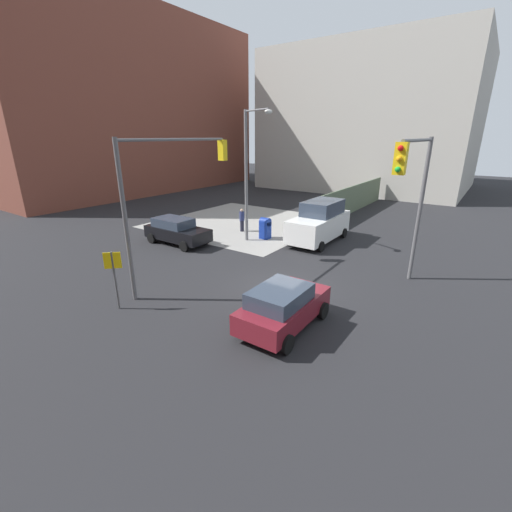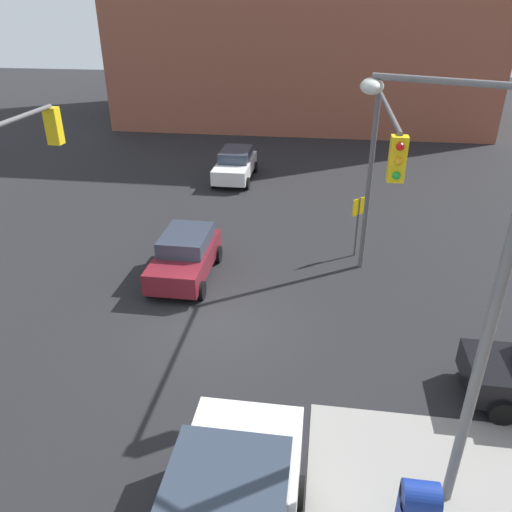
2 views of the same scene
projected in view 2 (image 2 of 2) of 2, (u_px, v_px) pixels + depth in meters
name	position (u px, v px, depth m)	size (l,w,h in m)	color
ground_plane	(218.00, 325.00, 15.37)	(120.00, 120.00, 0.00)	black
traffic_signal_nw_corner	(379.00, 164.00, 14.47)	(6.34, 0.36, 6.50)	#59595B
traffic_signal_se_corner	(1.00, 207.00, 11.65)	(5.32, 0.36, 6.50)	#59595B
street_lamp_corner	(473.00, 292.00, 8.08)	(1.31, 2.49, 8.00)	slate
warning_sign_two_way	(358.00, 217.00, 18.83)	(0.48, 0.48, 2.40)	#4C4C4C
mailbox_blue	(418.00, 511.00, 8.93)	(0.56, 0.64, 1.43)	navy
sedan_maroon	(185.00, 255.00, 17.73)	(3.95, 2.02, 1.62)	maroon
coupe_white	(235.00, 164.00, 27.54)	(4.36, 2.02, 1.62)	white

